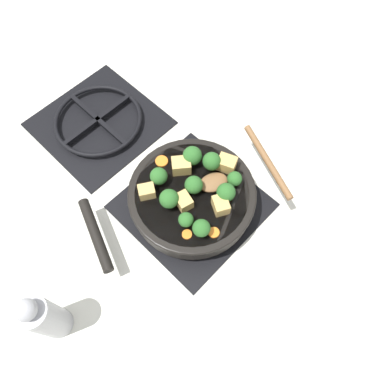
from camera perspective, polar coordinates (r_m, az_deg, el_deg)
The scene contains 23 objects.
ground_plane at distance 0.93m, azimuth 0.00°, elevation -2.16°, with size 2.40×2.40×0.00m, color silver.
front_burner_grate at distance 0.92m, azimuth 0.00°, elevation -1.85°, with size 0.31×0.31×0.03m.
rear_burner_grate at distance 1.08m, azimuth -14.05°, elevation 10.39°, with size 0.31×0.31×0.03m.
skillet_pan at distance 0.88m, azimuth -0.17°, elevation -0.73°, with size 0.41×0.32×0.05m.
wooden_spoon at distance 0.89m, azimuth 7.86°, elevation 3.24°, with size 0.22×0.21×0.02m.
tofu_cube_center_large at distance 0.85m, azimuth -6.91°, elevation 0.09°, with size 0.04×0.03×0.03m, color tan.
tofu_cube_near_handle at distance 0.83m, azimuth -1.27°, elevation -1.43°, with size 0.04×0.03×0.03m, color tan.
tofu_cube_east_chunk at distance 0.87m, azimuth -1.64°, elevation 4.04°, with size 0.04×0.03×0.03m, color tan.
tofu_cube_west_chunk at distance 0.88m, azimuth 5.31°, elevation 4.34°, with size 0.04×0.03×0.03m, color tan.
tofu_cube_back_piece at distance 0.83m, azimuth 4.40°, elevation -1.99°, with size 0.04×0.03×0.03m, color tan.
broccoli_floret_near_spoon at distance 0.82m, azimuth -3.51°, elevation -1.04°, with size 0.04×0.04×0.05m.
broccoli_floret_center_top at distance 0.87m, azimuth 0.04°, elevation 5.54°, with size 0.05×0.05×0.05m.
broccoli_floret_east_rim at distance 0.85m, azimuth -5.09°, elevation 2.41°, with size 0.04×0.04×0.05m.
broccoli_floret_west_rim at distance 0.81m, azimuth -0.93°, elevation -4.26°, with size 0.03×0.03×0.04m.
broccoli_floret_north_edge at distance 0.85m, azimuth 6.51°, elevation 2.00°, with size 0.03×0.03×0.04m.
broccoli_floret_south_cluster at distance 0.83m, azimuth 5.20°, elevation -0.06°, with size 0.04×0.04×0.05m.
broccoli_floret_mid_floret at distance 0.84m, azimuth 0.24°, elevation 1.10°, with size 0.04×0.04×0.05m.
broccoli_floret_small_inner at distance 0.80m, azimuth 1.44°, elevation -5.53°, with size 0.04×0.04×0.05m.
broccoli_floret_tall_stem at distance 0.87m, azimuth 3.02°, elevation 4.69°, with size 0.04×0.04×0.05m.
carrot_slice_orange_thin at distance 0.82m, azimuth -0.77°, elevation -6.48°, with size 0.02×0.02×0.01m, color orange.
carrot_slice_near_center at distance 0.82m, azimuth 3.35°, elevation -6.19°, with size 0.02×0.02×0.01m, color orange.
carrot_slice_edge_slice at distance 0.90m, azimuth -4.65°, elevation 4.70°, with size 0.03×0.03×0.01m, color orange.
pepper_mill at distance 0.82m, azimuth -21.57°, elevation -17.35°, with size 0.06×0.06×0.20m.
Camera 1 is at (-0.27, -0.27, 0.85)m, focal length 35.00 mm.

